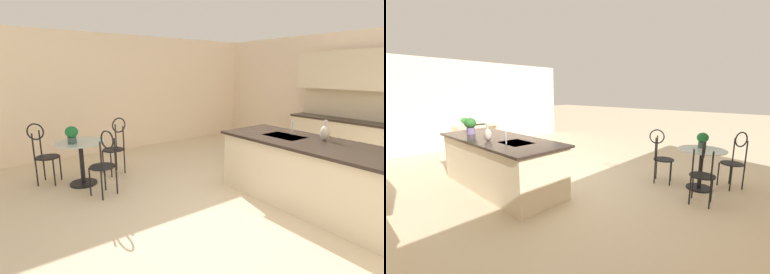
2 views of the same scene
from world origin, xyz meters
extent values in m
plane|color=beige|center=(0.00, 0.00, 0.00)|extent=(40.00, 40.00, 0.00)
cube|color=beige|center=(-4.26, 0.00, 1.35)|extent=(0.12, 7.80, 2.70)
cube|color=beige|center=(0.30, 0.85, 0.44)|extent=(2.70, 0.96, 0.88)
cube|color=#2D231E|center=(0.30, 0.85, 0.90)|extent=(2.80, 1.06, 0.04)
cube|color=#B2B5BA|center=(-0.25, 0.85, 0.91)|extent=(0.56, 0.40, 0.03)
cube|color=beige|center=(-0.40, 3.20, 0.44)|extent=(2.40, 0.60, 0.88)
cube|color=#2D231E|center=(-0.40, 3.20, 0.90)|extent=(2.44, 0.64, 0.04)
cube|color=beige|center=(-0.40, 3.36, 1.22)|extent=(2.40, 0.04, 0.60)
cube|color=beige|center=(-0.40, 3.18, 1.90)|extent=(2.40, 0.36, 0.76)
cylinder|color=black|center=(-2.43, -1.57, 0.01)|extent=(0.44, 0.44, 0.03)
cylinder|color=black|center=(-2.43, -1.57, 0.38)|extent=(0.07, 0.07, 0.69)
cylinder|color=#B2C6C1|center=(-2.43, -1.57, 0.73)|extent=(0.80, 0.80, 0.01)
cylinder|color=black|center=(-2.87, -1.83, 0.23)|extent=(0.03, 0.03, 0.45)
cylinder|color=black|center=(-2.63, -1.98, 0.23)|extent=(0.03, 0.03, 0.45)
cylinder|color=black|center=(-3.02, -2.07, 0.23)|extent=(0.03, 0.03, 0.45)
cylinder|color=black|center=(-2.78, -2.21, 0.23)|extent=(0.03, 0.03, 0.45)
cylinder|color=black|center=(-2.83, -2.02, 0.46)|extent=(0.52, 0.52, 0.02)
cylinder|color=black|center=(-3.02, -2.08, 0.68)|extent=(0.03, 0.03, 0.45)
cylinder|color=black|center=(-2.80, -2.22, 0.68)|extent=(0.03, 0.03, 0.45)
torus|color=black|center=(-2.91, -2.15, 0.90)|extent=(0.17, 0.25, 0.28)
cylinder|color=black|center=(-1.88, -1.61, 0.23)|extent=(0.03, 0.03, 0.45)
cylinder|color=black|center=(-1.98, -1.35, 0.23)|extent=(0.03, 0.03, 0.45)
cylinder|color=black|center=(-1.62, -1.52, 0.23)|extent=(0.03, 0.03, 0.45)
cylinder|color=black|center=(-1.71, -1.26, 0.23)|extent=(0.03, 0.03, 0.45)
cylinder|color=black|center=(-1.80, -1.44, 0.46)|extent=(0.49, 0.49, 0.02)
cylinder|color=black|center=(-1.61, -1.51, 0.68)|extent=(0.03, 0.03, 0.45)
cylinder|color=black|center=(-1.70, -1.26, 0.68)|extent=(0.03, 0.03, 0.45)
torus|color=black|center=(-1.66, -1.39, 0.90)|extent=(0.28, 0.12, 0.28)
cylinder|color=black|center=(-2.48, -1.06, 0.23)|extent=(0.03, 0.03, 0.45)
cylinder|color=black|center=(-2.76, -1.11, 0.23)|extent=(0.03, 0.03, 0.45)
cylinder|color=black|center=(-2.53, -0.78, 0.23)|extent=(0.03, 0.03, 0.45)
cylinder|color=black|center=(-2.81, -0.83, 0.23)|extent=(0.03, 0.03, 0.45)
cylinder|color=black|center=(-2.64, -0.94, 0.46)|extent=(0.44, 0.44, 0.02)
cylinder|color=black|center=(-2.54, -0.77, 0.68)|extent=(0.03, 0.03, 0.45)
cylinder|color=black|center=(-2.80, -0.82, 0.68)|extent=(0.03, 0.03, 0.45)
torus|color=black|center=(-2.67, -0.80, 0.90)|extent=(0.08, 0.28, 0.28)
cylinder|color=#B2B5BA|center=(-0.25, 1.03, 1.03)|extent=(0.02, 0.02, 0.22)
cylinder|color=#385147|center=(-2.39, -1.70, 0.79)|extent=(0.14, 0.14, 0.11)
ellipsoid|color=#1B6632|center=(-2.39, -1.70, 0.93)|extent=(0.20, 0.20, 0.18)
ellipsoid|color=#BCB29E|center=(0.25, 1.08, 1.02)|extent=(0.13, 0.13, 0.21)
cylinder|color=#BCB29E|center=(0.25, 1.08, 1.17)|extent=(0.04, 0.04, 0.08)
camera|label=1|loc=(2.41, -2.79, 1.88)|focal=27.23mm
camera|label=2|loc=(-3.73, 3.06, 1.76)|focal=23.03mm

